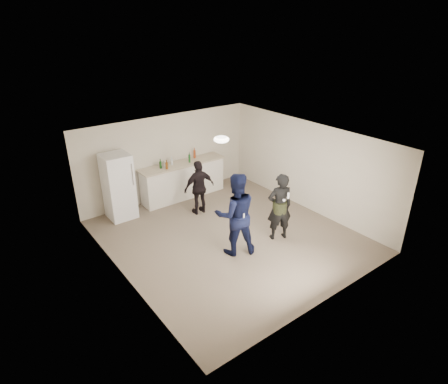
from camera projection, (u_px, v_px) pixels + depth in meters
floor at (229, 236)px, 9.41m from camera, size 6.00×6.00×0.00m
ceiling at (229, 140)px, 8.36m from camera, size 6.00×6.00×0.00m
wall_back at (167, 157)px, 11.06m from camera, size 6.00×0.00×6.00m
wall_front at (331, 247)px, 6.71m from camera, size 6.00×0.00×6.00m
wall_left at (119, 226)px, 7.39m from camera, size 0.00×6.00×6.00m
wall_right at (307, 166)px, 10.39m from camera, size 0.00×6.00×6.00m
counter at (183, 181)px, 11.30m from camera, size 2.60×0.56×1.05m
counter_top at (182, 164)px, 11.07m from camera, size 2.68×0.64×0.04m
fridge at (118, 187)px, 9.98m from camera, size 0.70×0.70×1.80m
fridge_handle at (133, 175)px, 9.69m from camera, size 0.02×0.02×0.60m
ceiling_dome at (221, 139)px, 8.60m from camera, size 0.36×0.36×0.16m
shaker at (163, 164)px, 10.76m from camera, size 0.08×0.08×0.17m
man at (236, 214)px, 8.39m from camera, size 1.18×1.07×1.97m
woman at (280, 207)px, 9.00m from camera, size 0.73×0.61×1.71m
camo_shorts at (280, 207)px, 9.00m from camera, size 0.34×0.34×0.28m
spectator at (199, 187)px, 10.24m from camera, size 0.93×0.44×1.54m
remote_man at (244, 216)px, 8.16m from camera, size 0.04×0.04×0.15m
nunchuk_man at (247, 217)px, 8.28m from camera, size 0.07×0.07×0.07m
remote_woman at (288, 196)px, 8.65m from camera, size 0.04×0.04×0.15m
nunchuk_woman at (284, 200)px, 8.66m from camera, size 0.07×0.07×0.07m
bottle_cluster at (178, 161)px, 10.94m from camera, size 1.32×0.38×0.24m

